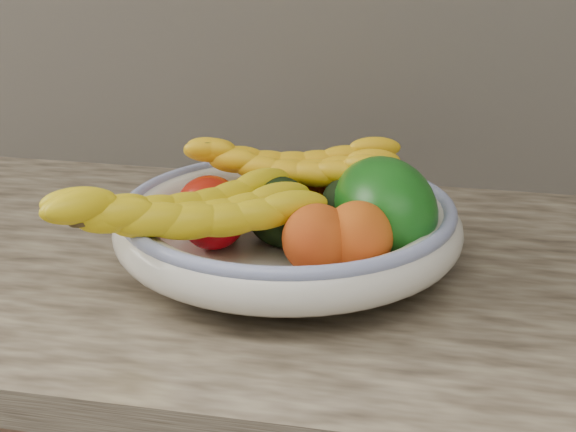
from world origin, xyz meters
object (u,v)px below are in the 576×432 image
(green_mango, at_px, (384,208))
(banana_bunch_front, at_px, (184,220))
(banana_bunch_back, at_px, (290,172))
(fruit_bowl, at_px, (288,226))

(green_mango, distance_m, banana_bunch_front, 0.22)
(green_mango, height_order, banana_bunch_back, green_mango)
(fruit_bowl, bearing_deg, green_mango, 2.49)
(banana_bunch_front, bearing_deg, fruit_bowl, 6.72)
(fruit_bowl, relative_size, green_mango, 2.50)
(banana_bunch_back, xyz_separation_m, banana_bunch_front, (-0.08, -0.16, -0.01))
(fruit_bowl, distance_m, green_mango, 0.11)
(banana_bunch_back, relative_size, banana_bunch_front, 0.89)
(fruit_bowl, bearing_deg, banana_bunch_front, -135.36)
(fruit_bowl, distance_m, banana_bunch_front, 0.13)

